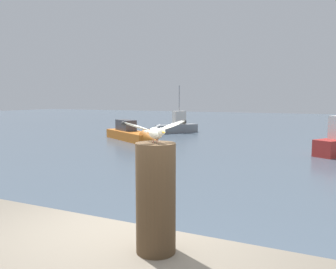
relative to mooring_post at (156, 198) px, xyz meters
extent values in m
cylinder|color=#4C3823|center=(0.00, 0.00, 0.00)|extent=(0.35, 0.35, 0.99)
cylinder|color=#C67660|center=(-0.02, -0.01, 0.51)|extent=(0.01, 0.01, 0.04)
cylinder|color=#C67660|center=(0.00, 0.02, 0.51)|extent=(0.01, 0.01, 0.04)
ellipsoid|color=silver|center=(0.00, 0.00, 0.58)|extent=(0.23, 0.22, 0.10)
sphere|color=silver|center=(0.10, -0.08, 0.61)|extent=(0.06, 0.06, 0.06)
cone|color=gold|center=(0.14, -0.12, 0.60)|extent=(0.05, 0.04, 0.02)
cube|color=silver|center=(-0.11, 0.09, 0.58)|extent=(0.10, 0.11, 0.01)
ellipsoid|color=silver|center=(-0.12, -0.13, 0.64)|extent=(0.25, 0.27, 0.10)
sphere|color=#3B3B3B|center=(-0.19, -0.21, 0.67)|extent=(0.04, 0.04, 0.04)
ellipsoid|color=silver|center=(0.10, 0.14, 0.64)|extent=(0.25, 0.27, 0.10)
sphere|color=#3B3B3B|center=(0.17, 0.23, 0.67)|extent=(0.04, 0.04, 0.04)
cube|color=gray|center=(-9.71, 21.98, -1.52)|extent=(2.59, 3.33, 0.64)
cone|color=gray|center=(-10.77, 20.37, -1.49)|extent=(1.06, 1.06, 0.77)
cube|color=silver|center=(-9.59, 22.16, -0.68)|extent=(0.95, 1.09, 1.04)
cylinder|color=#A5A5A8|center=(-9.59, 22.16, 0.82)|extent=(0.08, 0.08, 1.98)
cube|color=orange|center=(-10.47, 16.40, -1.56)|extent=(4.81, 3.69, 0.56)
cone|color=orange|center=(-8.13, 14.93, -1.53)|extent=(1.59, 1.59, 1.16)
cube|color=#47474C|center=(-11.03, 16.75, -0.93)|extent=(1.81, 1.54, 0.70)
camera|label=1|loc=(1.40, -2.66, 0.89)|focal=37.33mm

